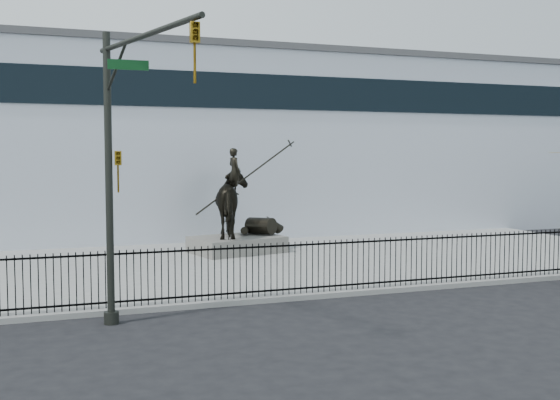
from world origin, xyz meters
name	(u,v)px	position (x,y,z in m)	size (l,w,h in m)	color
ground	(373,304)	(0.00, 0.00, 0.00)	(120.00, 120.00, 0.00)	black
plaza	(286,262)	(0.00, 7.00, 0.07)	(30.00, 12.00, 0.15)	gray
building	(206,148)	(0.00, 20.00, 4.50)	(44.00, 14.00, 9.00)	white
picket_fence	(353,264)	(0.00, 1.25, 0.90)	(22.10, 0.10, 1.50)	black
statue_plinth	(237,244)	(-1.22, 9.41, 0.47)	(3.46, 2.38, 0.65)	#63605A
equestrian_statue	(238,203)	(-1.15, 9.43, 2.16)	(4.33, 3.21, 3.76)	black
traffic_signal_left	(123,158)	(-6.75, -0.62, 4.03)	(1.52, 4.84, 7.00)	black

